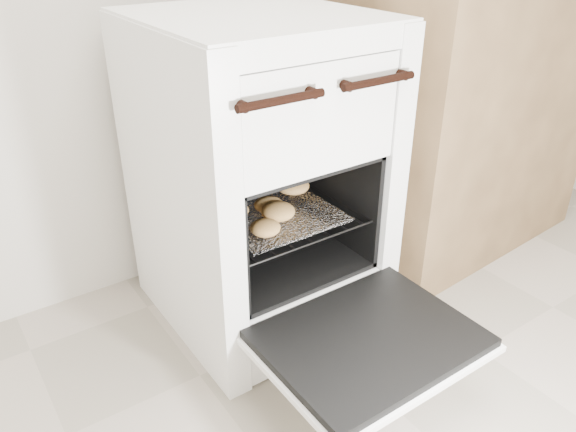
# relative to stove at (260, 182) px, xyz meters

# --- Properties ---
(stove) EXTENTS (0.54, 0.60, 0.83)m
(stove) POSITION_rel_stove_xyz_m (0.00, 0.00, 0.00)
(stove) COLOR white
(stove) RESTS_ON ground
(oven_door) EXTENTS (0.49, 0.38, 0.03)m
(oven_door) POSITION_rel_stove_xyz_m (0.00, -0.46, -0.22)
(oven_door) COLOR black
(oven_door) RESTS_ON stove
(oven_rack) EXTENTS (0.39, 0.38, 0.01)m
(oven_rack) POSITION_rel_stove_xyz_m (0.00, -0.06, -0.07)
(oven_rack) COLOR black
(oven_rack) RESTS_ON stove
(foil_sheet) EXTENTS (0.31, 0.27, 0.01)m
(foil_sheet) POSITION_rel_stove_xyz_m (0.00, -0.08, -0.07)
(foil_sheet) COLOR white
(foil_sheet) RESTS_ON oven_rack
(baked_rolls) EXTENTS (0.35, 0.28, 0.04)m
(baked_rolls) POSITION_rel_stove_xyz_m (-0.04, -0.04, -0.04)
(baked_rolls) COLOR #DFA059
(baked_rolls) RESTS_ON foil_sheet
(counter) EXTENTS (0.91, 0.64, 0.87)m
(counter) POSITION_rel_stove_xyz_m (0.79, 0.05, 0.03)
(counter) COLOR brown
(counter) RESTS_ON ground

